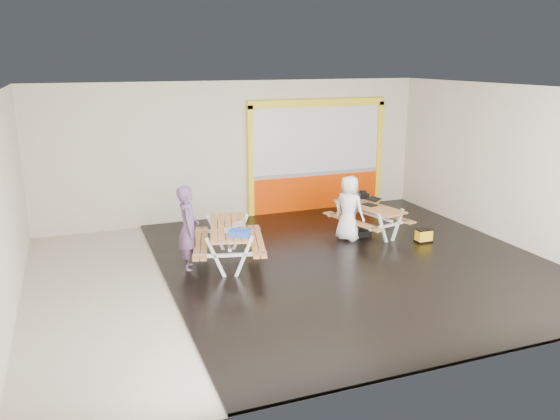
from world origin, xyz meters
name	(u,v)px	position (x,y,z in m)	size (l,w,h in m)	color
room	(297,184)	(0.00, 0.00, 1.75)	(10.02, 8.02, 3.52)	#BEB4A1
deck	(353,261)	(1.25, 0.00, 0.03)	(7.50, 7.98, 0.05)	black
kiosk	(317,158)	(2.20, 3.93, 1.44)	(3.88, 0.16, 3.00)	#E03A00
picnic_table_left	(229,235)	(-1.14, 0.79, 0.62)	(1.82, 2.29, 0.81)	#C98246
picnic_table_right	(369,213)	(2.40, 1.43, 0.56)	(1.66, 2.08, 0.73)	#C98246
person_left	(188,229)	(-1.95, 0.77, 0.85)	(0.62, 0.41, 1.70)	#644367
person_right	(349,208)	(1.80, 1.26, 0.77)	(0.73, 0.47, 1.49)	white
laptop_left	(233,228)	(-1.14, 0.47, 0.86)	(0.44, 0.42, 0.16)	silver
laptop_right	(371,203)	(2.49, 1.48, 0.78)	(0.44, 0.41, 0.15)	black
blue_pouch	(240,233)	(-1.11, 0.10, 0.86)	(0.37, 0.26, 0.11)	blue
toolbox	(352,197)	(2.27, 2.00, 0.82)	(0.40, 0.29, 0.21)	black
backpack	(363,201)	(2.63, 2.13, 0.67)	(0.32, 0.25, 0.47)	black
dark_case	(362,233)	(2.19, 1.34, 0.12)	(0.37, 0.28, 0.14)	black
fluke_bag	(424,236)	(3.28, 0.47, 0.20)	(0.36, 0.24, 0.30)	black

